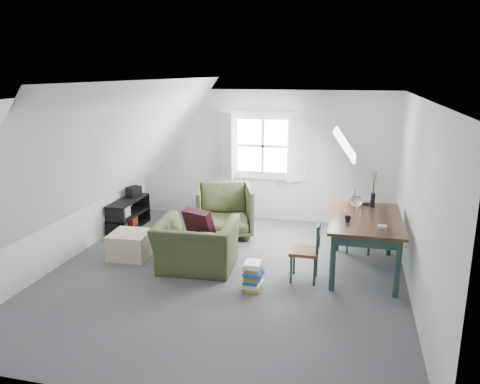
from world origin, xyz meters
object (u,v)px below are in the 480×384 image
(magazine_stack, at_px, (253,276))
(dining_chair_far, at_px, (359,225))
(armchair_far, at_px, (224,235))
(dining_table, at_px, (365,224))
(dining_chair_near, at_px, (307,250))
(armchair_near, at_px, (197,269))
(ottoman, at_px, (130,245))
(media_shelf, at_px, (128,216))

(magazine_stack, bearing_deg, dining_chair_far, 51.71)
(armchair_far, relative_size, dining_table, 0.60)
(magazine_stack, bearing_deg, dining_chair_near, 34.51)
(dining_chair_far, bearing_deg, dining_chair_near, 83.01)
(armchair_near, relative_size, dining_chair_near, 1.34)
(dining_chair_near, distance_m, magazine_stack, 0.84)
(armchair_near, relative_size, dining_table, 0.68)
(dining_table, bearing_deg, armchair_near, -170.14)
(dining_table, relative_size, magazine_stack, 4.40)
(armchair_near, distance_m, armchair_far, 1.53)
(armchair_far, bearing_deg, dining_chair_near, -61.88)
(dining_table, bearing_deg, ottoman, -177.30)
(ottoman, bearing_deg, dining_table, 4.80)
(armchair_far, height_order, dining_chair_far, dining_chair_far)
(armchair_near, distance_m, media_shelf, 2.31)
(dining_chair_near, bearing_deg, dining_table, 139.36)
(dining_table, height_order, media_shelf, dining_table)
(dining_table, relative_size, media_shelf, 1.53)
(dining_table, bearing_deg, media_shelf, 165.65)
(dining_table, distance_m, magazine_stack, 1.80)
(armchair_near, bearing_deg, dining_table, -171.50)
(ottoman, bearing_deg, armchair_near, -10.03)
(armchair_near, bearing_deg, media_shelf, -41.37)
(dining_chair_far, xyz_separation_m, magazine_stack, (-1.37, -1.73, -0.27))
(armchair_far, relative_size, dining_chair_far, 1.13)
(armchair_far, bearing_deg, armchair_near, -108.17)
(armchair_near, xyz_separation_m, ottoman, (-1.16, 0.21, 0.20))
(media_shelf, relative_size, magazine_stack, 2.88)
(dining_chair_near, bearing_deg, magazine_stack, -38.95)
(ottoman, height_order, dining_chair_near, dining_chair_near)
(armchair_far, xyz_separation_m, ottoman, (-1.15, -1.32, 0.20))
(armchair_near, height_order, dining_chair_far, dining_chair_far)
(dining_chair_far, xyz_separation_m, dining_chair_near, (-0.70, -1.27, -0.02))
(armchair_far, bearing_deg, magazine_stack, -82.87)
(ottoman, distance_m, dining_table, 3.59)
(armchair_near, relative_size, armchair_far, 1.14)
(magazine_stack, bearing_deg, dining_table, 33.61)
(dining_chair_far, relative_size, dining_chair_near, 1.04)
(media_shelf, bearing_deg, armchair_far, 7.48)
(armchair_far, distance_m, dining_table, 2.69)
(ottoman, relative_size, media_shelf, 0.55)
(armchair_near, xyz_separation_m, armchair_far, (-0.01, 1.53, 0.00))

